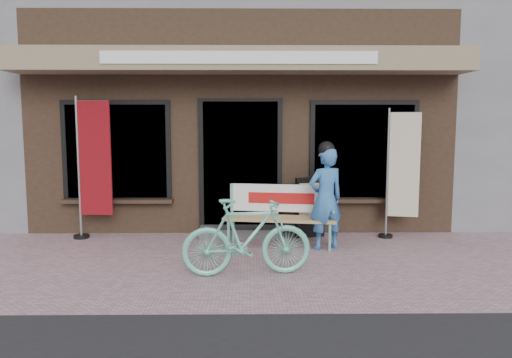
{
  "coord_description": "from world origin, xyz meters",
  "views": [
    {
      "loc": [
        0.16,
        -6.09,
        1.84
      ],
      "look_at": [
        0.24,
        0.7,
        1.05
      ],
      "focal_mm": 35.0,
      "sensor_mm": 36.0,
      "label": 1
    }
  ],
  "objects_px": {
    "menu_stand": "(310,207)",
    "bicycle": "(247,237)",
    "bench": "(280,210)",
    "person": "(326,196)",
    "nobori_cream": "(401,172)",
    "nobori_red": "(93,166)"
  },
  "relations": [
    {
      "from": "nobori_cream",
      "to": "menu_stand",
      "type": "xyz_separation_m",
      "value": [
        -1.41,
        0.08,
        -0.57
      ]
    },
    {
      "from": "bench",
      "to": "bicycle",
      "type": "xyz_separation_m",
      "value": [
        -0.49,
        -1.48,
        -0.06
      ]
    },
    {
      "from": "bicycle",
      "to": "nobori_red",
      "type": "distance_m",
      "value": 3.15
    },
    {
      "from": "bench",
      "to": "bicycle",
      "type": "bearing_deg",
      "value": -98.87
    },
    {
      "from": "person",
      "to": "menu_stand",
      "type": "height_order",
      "value": "person"
    },
    {
      "from": "nobori_cream",
      "to": "person",
      "type": "bearing_deg",
      "value": -140.58
    },
    {
      "from": "nobori_red",
      "to": "nobori_cream",
      "type": "height_order",
      "value": "nobori_red"
    },
    {
      "from": "person",
      "to": "menu_stand",
      "type": "relative_size",
      "value": 1.64
    },
    {
      "from": "nobori_cream",
      "to": "menu_stand",
      "type": "distance_m",
      "value": 1.52
    },
    {
      "from": "bench",
      "to": "nobori_cream",
      "type": "height_order",
      "value": "nobori_cream"
    },
    {
      "from": "bench",
      "to": "menu_stand",
      "type": "distance_m",
      "value": 0.7
    },
    {
      "from": "person",
      "to": "bicycle",
      "type": "height_order",
      "value": "person"
    },
    {
      "from": "bicycle",
      "to": "nobori_cream",
      "type": "xyz_separation_m",
      "value": [
        2.4,
        1.89,
        0.59
      ]
    },
    {
      "from": "bench",
      "to": "menu_stand",
      "type": "height_order",
      "value": "menu_stand"
    },
    {
      "from": "person",
      "to": "bicycle",
      "type": "distance_m",
      "value": 1.71
    },
    {
      "from": "person",
      "to": "menu_stand",
      "type": "distance_m",
      "value": 0.78
    },
    {
      "from": "nobori_cream",
      "to": "menu_stand",
      "type": "relative_size",
      "value": 2.14
    },
    {
      "from": "menu_stand",
      "to": "bicycle",
      "type": "bearing_deg",
      "value": -132.23
    },
    {
      "from": "bench",
      "to": "person",
      "type": "xyz_separation_m",
      "value": [
        0.64,
        -0.24,
        0.24
      ]
    },
    {
      "from": "person",
      "to": "nobori_red",
      "type": "bearing_deg",
      "value": 148.79
    },
    {
      "from": "person",
      "to": "bicycle",
      "type": "relative_size",
      "value": 1.0
    },
    {
      "from": "bench",
      "to": "person",
      "type": "height_order",
      "value": "person"
    }
  ]
}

